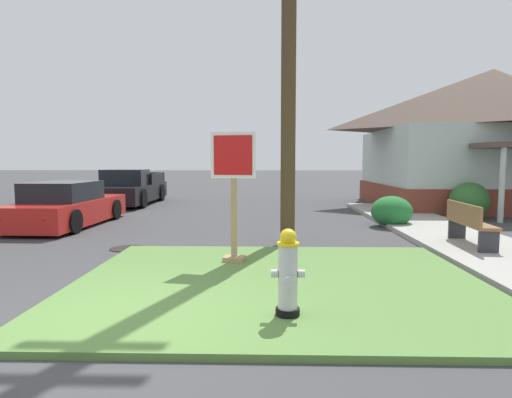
{
  "coord_description": "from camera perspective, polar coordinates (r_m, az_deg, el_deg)",
  "views": [
    {
      "loc": [
        1.74,
        -4.48,
        1.82
      ],
      "look_at": [
        1.53,
        3.52,
        1.1
      ],
      "focal_mm": 29.7,
      "sensor_mm": 36.0,
      "label": 1
    }
  ],
  "objects": [
    {
      "name": "street_bench",
      "position": [
        9.61,
        26.73,
        -2.76
      ],
      "size": [
        0.49,
        1.68,
        0.85
      ],
      "color": "brown",
      "rests_on": "sidewalk_strip"
    },
    {
      "name": "pickup_truck_black",
      "position": [
        18.54,
        -16.56,
        1.2
      ],
      "size": [
        2.09,
        5.21,
        1.48
      ],
      "color": "black",
      "rests_on": "ground"
    },
    {
      "name": "manhole_cover",
      "position": [
        9.24,
        -16.97,
        -6.39
      ],
      "size": [
        0.7,
        0.7,
        0.02
      ],
      "primitive_type": "cylinder",
      "color": "black",
      "rests_on": "ground"
    },
    {
      "name": "stop_sign",
      "position": [
        7.28,
        -3.02,
        0.2
      ],
      "size": [
        0.78,
        0.33,
        2.23
      ],
      "color": "#A3845B",
      "rests_on": "grass_corner_patch"
    },
    {
      "name": "ground_plane",
      "position": [
        5.14,
        -19.12,
        -15.87
      ],
      "size": [
        160.0,
        160.0,
        0.0
      ],
      "primitive_type": "plane",
      "color": "#3D3D3F"
    },
    {
      "name": "grass_corner_patch",
      "position": [
        6.34,
        3.08,
        -11.16
      ],
      "size": [
        5.94,
        4.83,
        0.08
      ],
      "primitive_type": "cube",
      "color": "#567F3D",
      "rests_on": "ground"
    },
    {
      "name": "parked_sedan_red",
      "position": [
        13.0,
        -24.14,
        -0.95
      ],
      "size": [
        1.94,
        4.38,
        1.25
      ],
      "color": "red",
      "rests_on": "ground"
    },
    {
      "name": "shrub_near_porch",
      "position": [
        14.93,
        26.78,
        -0.19
      ],
      "size": [
        1.18,
        1.18,
        1.15
      ],
      "primitive_type": "ellipsoid",
      "color": "#2F632C",
      "rests_on": "ground"
    },
    {
      "name": "corner_house",
      "position": [
        19.39,
        29.05,
        7.36
      ],
      "size": [
        9.23,
        8.29,
        5.43
      ],
      "color": "brown",
      "rests_on": "ground"
    },
    {
      "name": "shrub_by_curb",
      "position": [
        12.32,
        17.79,
        -1.6
      ],
      "size": [
        1.12,
        1.12,
        0.85
      ],
      "primitive_type": "ellipsoid",
      "color": "#257032",
      "rests_on": "ground"
    },
    {
      "name": "fire_hydrant",
      "position": [
        4.84,
        4.32,
        -10.09
      ],
      "size": [
        0.38,
        0.34,
        0.99
      ],
      "color": "black",
      "rests_on": "grass_corner_patch"
    },
    {
      "name": "sidewalk_strip",
      "position": [
        10.83,
        25.21,
        -4.7
      ],
      "size": [
        2.2,
        14.73,
        0.12
      ],
      "primitive_type": "cube",
      "color": "#9E9B93",
      "rests_on": "ground"
    }
  ]
}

